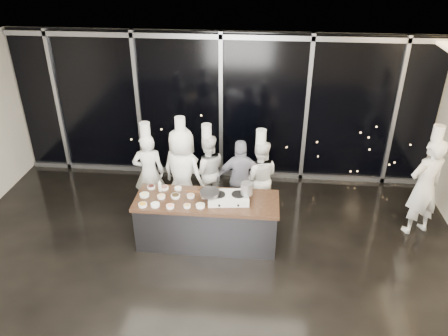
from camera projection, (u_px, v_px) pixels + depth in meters
The scene contains 15 objects.
ground at pixel (201, 276), 7.07m from camera, with size 9.00×9.00×0.00m, color black.
room_shell at pixel (209, 153), 5.98m from camera, with size 9.02×7.02×3.21m.
window_wall at pixel (221, 108), 9.31m from camera, with size 8.90×0.11×3.20m.
demo_counter at pixel (207, 221), 7.64m from camera, with size 2.46×0.86×0.90m.
stove at pixel (228, 198), 7.36m from camera, with size 0.72×0.49×0.14m.
frying_pan at pixel (209, 193), 7.30m from camera, with size 0.60×0.37×0.06m.
stock_pot at pixel (247, 189), 7.28m from camera, with size 0.20×0.20×0.20m, color #A8A8AB.
prep_bowls at pixel (169, 197), 7.44m from camera, with size 1.18×0.72×0.05m.
squeeze_bottle at pixel (160, 186), 7.63m from camera, with size 0.06×0.06×0.22m.
chef_far_left at pixel (149, 172), 8.38m from camera, with size 0.66×0.50×1.87m.
chef_left at pixel (182, 172), 8.27m from camera, with size 1.03×0.88×2.01m.
chef_center at pixel (207, 170), 8.59m from camera, with size 0.87×0.75×1.76m.
guest at pixel (241, 179), 8.25m from camera, with size 0.96×0.47×1.59m.
chef_right at pixel (259, 177), 8.35m from camera, with size 0.76×0.59×1.76m.
chef_side at pixel (425, 186), 7.70m from camera, with size 0.81×0.69×2.12m.
Camera 1 is at (0.88, -5.31, 4.92)m, focal length 35.00 mm.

